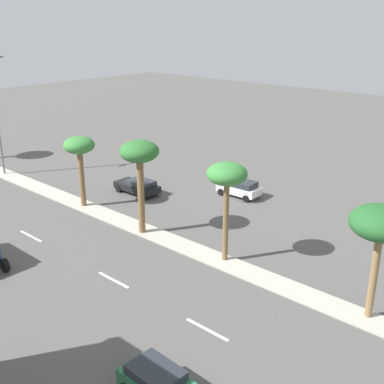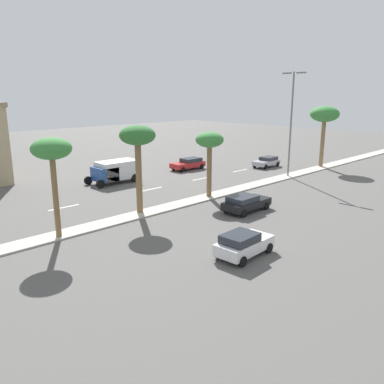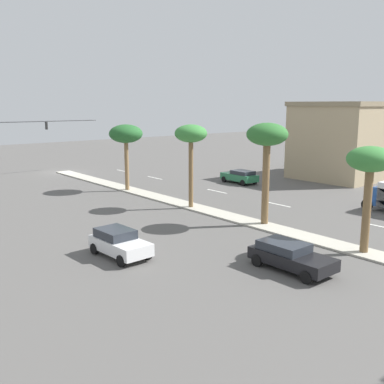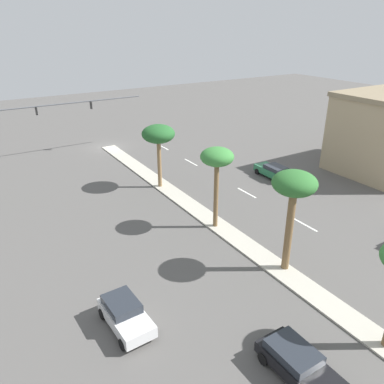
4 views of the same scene
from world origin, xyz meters
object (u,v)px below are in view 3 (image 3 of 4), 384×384
at_px(palm_tree_near, 370,164).
at_px(sedan_black_left, 290,256).
at_px(palm_tree_outboard, 267,139).
at_px(sedan_white_rear, 119,243).
at_px(commercial_building, 352,140).
at_px(palm_tree_rear, 191,136).
at_px(sedan_green_right, 240,176).
at_px(palm_tree_leading, 126,135).

relative_size(palm_tree_near, sedan_black_left, 1.36).
height_order(palm_tree_outboard, palm_tree_near, palm_tree_outboard).
bearing_deg(sedan_white_rear, commercial_building, -168.44).
height_order(palm_tree_rear, palm_tree_outboard, palm_tree_outboard).
distance_m(palm_tree_rear, sedan_green_right, 13.91).
bearing_deg(sedan_black_left, palm_tree_leading, -101.75).
bearing_deg(sedan_black_left, commercial_building, -153.79).
height_order(commercial_building, palm_tree_near, commercial_building).
relative_size(sedan_green_right, sedan_black_left, 0.96).
relative_size(commercial_building, palm_tree_outboard, 1.90).
height_order(sedan_green_right, sedan_white_rear, sedan_white_rear).
distance_m(commercial_building, sedan_white_rear, 36.49).
height_order(commercial_building, sedan_green_right, commercial_building).
bearing_deg(sedan_green_right, palm_tree_outboard, 50.12).
xyz_separation_m(commercial_building, palm_tree_outboard, (24.22, 8.03, 1.69)).
relative_size(palm_tree_outboard, sedan_green_right, 1.65).
bearing_deg(sedan_black_left, palm_tree_near, 167.92).
xyz_separation_m(palm_tree_near, sedan_white_rear, (10.97, -8.56, -4.36)).
bearing_deg(commercial_building, sedan_black_left, 26.21).
height_order(palm_tree_leading, palm_tree_outboard, palm_tree_outboard).
distance_m(commercial_building, palm_tree_outboard, 25.57).
relative_size(commercial_building, palm_tree_leading, 2.11).
bearing_deg(palm_tree_outboard, palm_tree_near, 87.15).
relative_size(sedan_green_right, sedan_white_rear, 1.07).
height_order(palm_tree_outboard, sedan_white_rear, palm_tree_outboard).
relative_size(palm_tree_leading, palm_tree_rear, 0.95).
xyz_separation_m(palm_tree_near, sedan_green_right, (-11.31, -20.88, -4.39)).
bearing_deg(palm_tree_outboard, palm_tree_rear, -84.68).
height_order(palm_tree_leading, sedan_green_right, palm_tree_leading).
bearing_deg(palm_tree_near, sedan_green_right, -118.45).
height_order(commercial_building, palm_tree_leading, commercial_building).
relative_size(commercial_building, sedan_white_rear, 3.38).
distance_m(palm_tree_outboard, sedan_black_left, 10.23).
bearing_deg(palm_tree_leading, sedan_black_left, 78.25).
relative_size(palm_tree_rear, sedan_green_right, 1.57).
bearing_deg(sedan_green_right, sedan_black_left, 49.98).
xyz_separation_m(sedan_green_right, sedan_black_left, (16.59, 19.75, -0.02)).
height_order(sedan_white_rear, sedan_black_left, sedan_white_rear).
xyz_separation_m(palm_tree_leading, sedan_white_rear, (10.65, 16.38, -4.68)).
bearing_deg(sedan_green_right, palm_tree_rear, 26.27).
distance_m(palm_tree_near, sedan_white_rear, 14.59).
xyz_separation_m(palm_tree_rear, palm_tree_outboard, (-0.68, 7.34, 0.17)).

